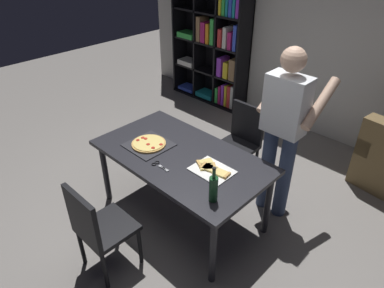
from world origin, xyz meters
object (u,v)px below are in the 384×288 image
person_serving_pizza (284,126)px  kitchen_scissors (158,165)px  dining_table (181,161)px  chair_near_camera (97,226)px  bookshelf (215,46)px  wine_bottle (213,188)px  pepperoni_pizza_on_tray (149,144)px  chair_far_side (241,138)px

person_serving_pizza → kitchen_scissors: bearing=-122.5°
dining_table → chair_near_camera: bearing=-90.0°
dining_table → bookshelf: 2.91m
person_serving_pizza → wine_bottle: bearing=-88.8°
person_serving_pizza → kitchen_scissors: person_serving_pizza is taller
dining_table → kitchen_scissors: (-0.02, -0.26, 0.08)m
wine_bottle → bookshelf: bearing=130.9°
dining_table → person_serving_pizza: bearing=50.0°
dining_table → person_serving_pizza: (0.62, 0.74, 0.32)m
pepperoni_pizza_on_tray → kitchen_scissors: size_ratio=2.06×
person_serving_pizza → pepperoni_pizza_on_tray: bearing=-138.6°
chair_near_camera → person_serving_pizza: size_ratio=0.51×
chair_near_camera → dining_table: bearing=90.0°
dining_table → kitchen_scissors: kitchen_scissors is taller
person_serving_pizza → pepperoni_pizza_on_tray: (-0.96, -0.85, -0.23)m
pepperoni_pizza_on_tray → wine_bottle: bearing=-9.5°
wine_bottle → kitchen_scissors: (-0.66, 0.01, -0.11)m
chair_far_side → wine_bottle: size_ratio=2.85×
pepperoni_pizza_on_tray → kitchen_scissors: bearing=-26.1°
person_serving_pizza → wine_bottle: 1.02m
chair_near_camera → kitchen_scissors: chair_near_camera is taller
person_serving_pizza → kitchen_scissors: size_ratio=9.10×
dining_table → chair_near_camera: 0.97m
bookshelf → pepperoni_pizza_on_tray: bookshelf is taller
chair_near_camera → kitchen_scissors: (-0.02, 0.69, 0.24)m
bookshelf → wine_bottle: (2.29, -2.65, -0.07)m
chair_far_side → person_serving_pizza: 0.82m
bookshelf → pepperoni_pizza_on_tray: 2.82m
kitchen_scissors → chair_far_side: bearing=89.1°
pepperoni_pizza_on_tray → kitchen_scissors: 0.36m
bookshelf → pepperoni_pizza_on_tray: size_ratio=4.92×
wine_bottle → pepperoni_pizza_on_tray: bearing=170.5°
chair_far_side → kitchen_scissors: (-0.02, -1.22, 0.24)m
wine_bottle → kitchen_scissors: 0.67m
chair_far_side → person_serving_pizza: (0.62, -0.22, 0.49)m
wine_bottle → person_serving_pizza: bearing=91.2°
chair_near_camera → pepperoni_pizza_on_tray: size_ratio=2.27×
kitchen_scissors → bookshelf: bearing=121.7°
person_serving_pizza → wine_bottle: size_ratio=5.54×
kitchen_scissors → wine_bottle: bearing=-0.7°
chair_near_camera → kitchen_scissors: size_ratio=4.68×
chair_far_side → bookshelf: size_ratio=0.46×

